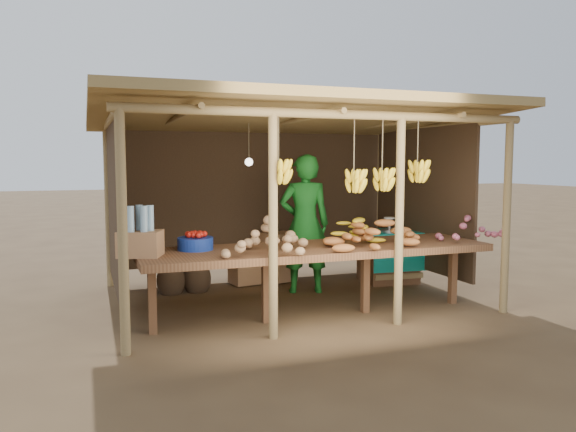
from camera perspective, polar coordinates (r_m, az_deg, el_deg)
name	(u,v)px	position (r m, az deg, el deg)	size (l,w,h in m)	color
ground	(288,298)	(7.24, 0.00, -8.30)	(60.00, 60.00, 0.00)	brown
stall_structure	(289,147)	(7.03, 0.14, 7.04)	(4.70, 3.50, 2.43)	#93784C
counter	(317,252)	(6.23, 3.00, -3.65)	(3.90, 1.05, 0.80)	brown
potato_heap	(268,235)	(5.72, -2.04, -1.97)	(1.04, 0.62, 0.37)	#A27A53
sweet_potato_heap	(382,231)	(6.19, 9.49, -1.50)	(1.12, 0.67, 0.36)	#A55E2A
onion_heap	(470,225)	(7.02, 17.97, -0.90)	(0.80, 0.48, 0.36)	#B4576D
banana_pile	(348,227)	(6.53, 6.13, -1.15)	(0.65, 0.39, 0.35)	yellow
tomato_basin	(195,242)	(6.04, -9.40, -2.64)	(0.38, 0.38, 0.20)	navy
bottle_box	(140,237)	(5.72, -14.78, -2.06)	(0.49, 0.44, 0.51)	#A06F47
vendor	(305,224)	(7.40, 1.70, -0.81)	(0.67, 0.44, 1.83)	#186E20
tarp_crate	(388,255)	(8.25, 10.15, -3.88)	(0.86, 0.76, 0.96)	brown
carton_stack	(268,261)	(8.06, -2.03, -4.64)	(0.98, 0.44, 0.70)	#A06F47
burlap_sacks	(184,276)	(7.60, -10.52, -6.02)	(0.72, 0.38, 0.51)	#443120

